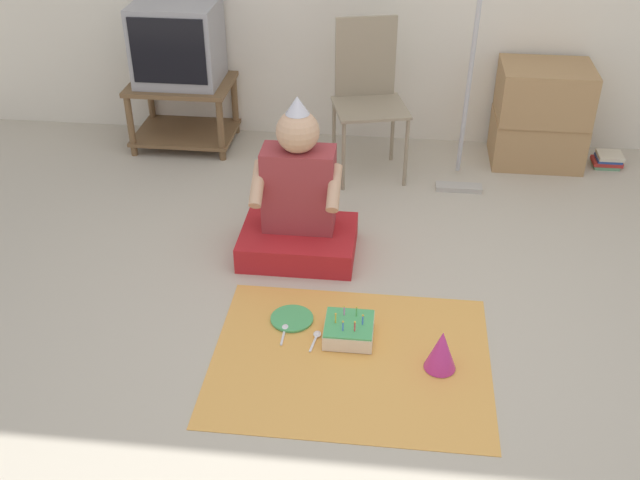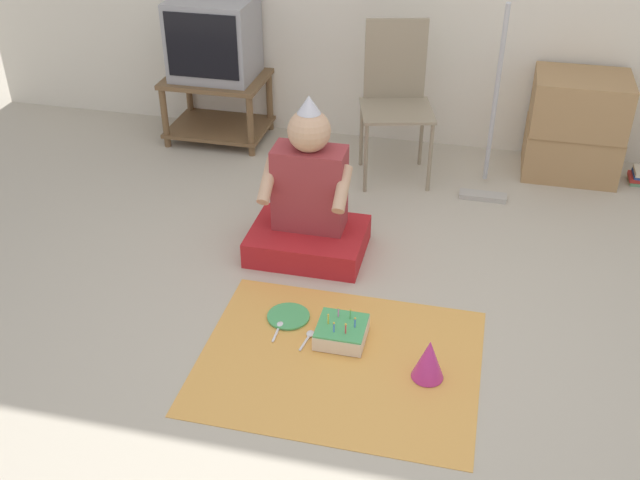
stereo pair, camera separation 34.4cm
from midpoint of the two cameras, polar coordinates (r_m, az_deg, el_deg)
The scene contains 14 objects.
ground_plane at distance 3.39m, azimuth 1.46°, elevation -7.94°, with size 16.00×16.00×0.00m, color #BCB29E.
tv_stand at distance 5.19m, azimuth -12.26°, elevation 9.82°, with size 0.66×0.50×0.44m.
tv at distance 5.06m, azimuth -12.80°, elevation 14.38°, with size 0.53×0.44×0.51m.
folding_chair at distance 4.64m, azimuth 1.51°, elevation 11.43°, with size 0.51×0.50×0.95m.
cardboard_box_stack at distance 4.97m, azimuth 14.57°, elevation 9.19°, with size 0.57×0.44×0.64m.
dust_mop at distance 4.54m, azimuth 8.76°, elevation 7.77°, with size 0.28×0.27×1.16m.
book_pile at distance 5.14m, azimuth 19.30°, elevation 5.73°, with size 0.18×0.15×0.09m.
person_seated at distance 3.87m, azimuth -4.21°, elevation 2.53°, with size 0.60×0.46×0.87m.
party_cloth at distance 3.31m, azimuth -0.65°, elevation -9.13°, with size 1.21×0.97×0.01m.
birthday_cake at distance 3.39m, azimuth -0.70°, elevation -6.96°, with size 0.22×0.22×0.13m.
party_hat_blue at distance 3.22m, azimuth 6.21°, elevation -8.46°, with size 0.14×0.14×0.19m.
paper_plate at distance 3.52m, azimuth -4.97°, elevation -6.08°, with size 0.20×0.20×0.01m.
plastic_spoon_near at distance 3.46m, azimuth -5.58°, elevation -6.92°, with size 0.04×0.15×0.01m.
plastic_spoon_far at distance 3.42m, azimuth -3.19°, elevation -7.45°, with size 0.04×0.14×0.01m.
Camera 1 is at (0.04, -2.61, 2.20)m, focal length 42.00 mm.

